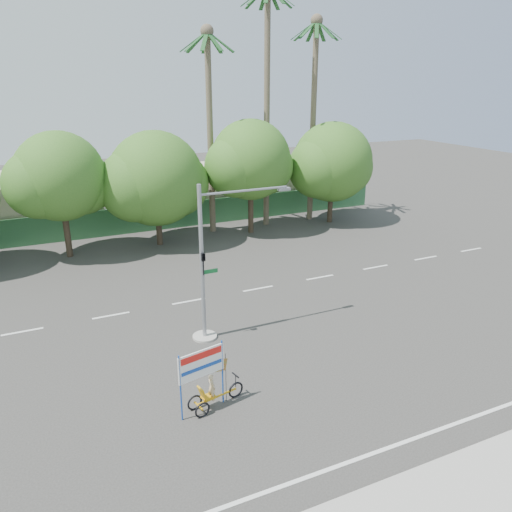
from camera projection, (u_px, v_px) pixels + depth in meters
name	position (u px, v px, depth m)	size (l,w,h in m)	color
ground	(296.00, 369.00, 20.07)	(120.00, 120.00, 0.00)	#33302D
sidewalk_near	(429.00, 505.00, 13.62)	(50.00, 2.40, 0.12)	gray
fence	(161.00, 217.00, 38.14)	(38.00, 0.08, 2.00)	#336B3D
building_left	(15.00, 204.00, 37.75)	(12.00, 8.00, 4.00)	beige
building_right	(235.00, 187.00, 44.85)	(14.00, 8.00, 3.60)	beige
tree_left	(59.00, 180.00, 31.02)	(6.66, 5.60, 8.07)	#473828
tree_center	(155.00, 181.00, 33.56)	(7.62, 6.40, 7.85)	#473828
tree_right	(250.00, 163.00, 36.04)	(6.90, 5.80, 8.36)	#473828
tree_far_right	(332.00, 165.00, 38.97)	(7.38, 6.20, 7.94)	#473828
palm_tall	(267.00, 86.00, 36.35)	(3.73, 3.79, 17.45)	#70604C
palm_mid	(314.00, 100.00, 38.28)	(3.73, 3.79, 15.45)	#70604C
palm_short	(209.00, 111.00, 35.14)	(3.73, 3.79, 14.45)	#70604C
traffic_signal	(209.00, 277.00, 21.63)	(4.72, 1.10, 7.00)	gray
trike_billboard	(208.00, 383.00, 17.36)	(2.55, 0.90, 2.55)	black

